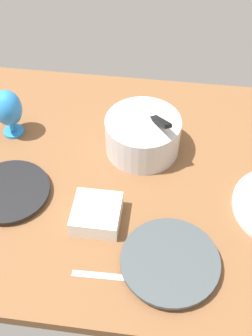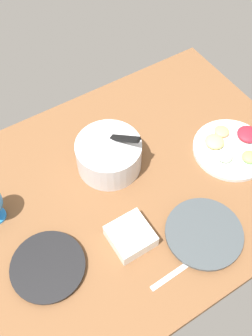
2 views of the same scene
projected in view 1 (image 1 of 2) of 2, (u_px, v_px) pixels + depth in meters
ground_plane at (115, 176)px, 139.59cm from camera, size 160.00×104.00×4.00cm
dinner_plate_left at (10, 192)px, 131.14cm from camera, size 25.12×25.12×2.22cm
dinner_plate_right at (170, 262)px, 114.18cm from camera, size 27.24×27.24×3.11cm
mixing_bowl at (143, 134)px, 140.31cm from camera, size 25.17×25.17×19.07cm
hurricane_glass_blue at (8, 109)px, 142.71cm from camera, size 9.91×9.91×18.12cm
square_bowl_white at (97, 213)px, 123.09cm from camera, size 13.93×13.93×5.83cm
fork_by_right_plate at (105, 276)px, 112.96cm from camera, size 18.05×2.36×0.60cm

